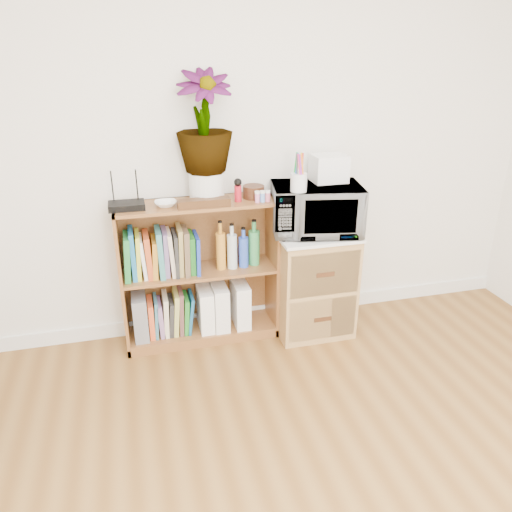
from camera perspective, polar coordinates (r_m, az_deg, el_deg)
name	(u,v)px	position (r m, az deg, el deg)	size (l,w,h in m)	color
skirting_board	(247,313)	(3.63, -0.99, -6.51)	(4.00, 0.02, 0.10)	white
bookshelf	(200,273)	(3.25, -6.47, -1.93)	(1.00, 0.30, 0.95)	brown
wicker_unit	(312,282)	(3.41, 6.38, -3.00)	(0.50, 0.45, 0.70)	#9E7542
microwave	(316,209)	(3.21, 6.86, 5.35)	(0.56, 0.38, 0.31)	silver
pen_cup	(299,182)	(3.01, 4.90, 8.38)	(0.10, 0.10, 0.11)	silver
small_appliance	(329,168)	(3.25, 8.32, 9.90)	(0.21, 0.18, 0.17)	white
router	(127,206)	(3.03, -14.57, 5.60)	(0.21, 0.14, 0.04)	black
white_bowl	(166,204)	(3.03, -10.29, 5.90)	(0.13, 0.13, 0.03)	white
plant_pot	(207,186)	(3.08, -5.66, 7.92)	(0.21, 0.21, 0.18)	silver
potted_plant	(204,122)	(3.01, -5.96, 15.02)	(0.33, 0.33, 0.59)	#3A772F
trinket_box	(204,203)	(2.98, -5.97, 6.06)	(0.31, 0.08, 0.05)	#381C0F
kokeshi_doll	(238,194)	(3.07, -2.08, 7.14)	(0.04, 0.04, 0.10)	#B01523
wooden_bowl	(254,192)	(3.15, -0.29, 7.36)	(0.13, 0.13, 0.08)	#32180D
paint_jars	(262,197)	(3.06, 0.75, 6.73)	(0.12, 0.04, 0.06)	pink
file_box	(140,315)	(3.35, -13.11, -6.58)	(0.09, 0.24, 0.30)	slate
magazine_holder_left	(205,308)	(3.37, -5.83, -5.98)	(0.09, 0.23, 0.29)	white
magazine_holder_mid	(220,306)	(3.37, -4.19, -5.66)	(0.10, 0.24, 0.31)	white
magazine_holder_right	(240,303)	(3.40, -1.81, -5.38)	(0.10, 0.24, 0.31)	white
cookbooks	(161,253)	(3.17, -10.80, 0.33)	(0.47, 0.20, 0.31)	#228239
liquor_bottles	(238,245)	(3.22, -2.05, 1.30)	(0.29, 0.07, 0.32)	orange
lower_books	(170,314)	(3.36, -9.78, -6.53)	(0.30, 0.19, 0.30)	#EF582A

